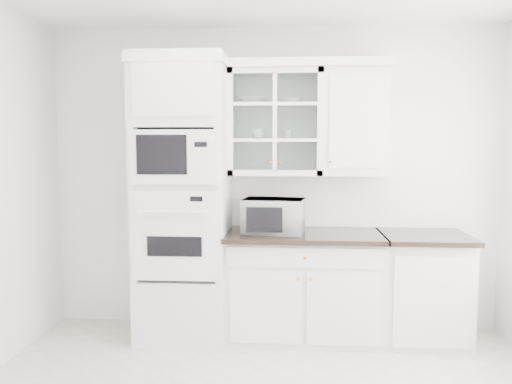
{
  "coord_description": "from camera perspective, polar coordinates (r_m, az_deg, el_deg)",
  "views": [
    {
      "loc": [
        0.18,
        -2.75,
        1.67
      ],
      "look_at": [
        -0.1,
        1.05,
        1.3
      ],
      "focal_mm": 35.0,
      "sensor_mm": 36.0,
      "label": 1
    }
  ],
  "objects": [
    {
      "name": "room_shell",
      "position": [
        3.19,
        0.99,
        7.5
      ],
      "size": [
        4.0,
        3.5,
        2.7
      ],
      "color": "white",
      "rests_on": "ground"
    },
    {
      "name": "oven_column",
      "position": [
        4.3,
        -8.31,
        -0.8
      ],
      "size": [
        0.76,
        0.68,
        2.4
      ],
      "color": "white",
      "rests_on": "ground"
    },
    {
      "name": "base_cabinet_run",
      "position": [
        4.37,
        5.44,
        -10.51
      ],
      "size": [
        1.32,
        0.67,
        0.92
      ],
      "color": "white",
      "rests_on": "ground"
    },
    {
      "name": "extra_base_cabinet",
      "position": [
        4.51,
        18.46,
        -10.28
      ],
      "size": [
        0.72,
        0.67,
        0.92
      ],
      "color": "white",
      "rests_on": "ground"
    },
    {
      "name": "upper_cabinet_glass",
      "position": [
        4.35,
        2.24,
        7.91
      ],
      "size": [
        0.8,
        0.33,
        0.9
      ],
      "color": "white",
      "rests_on": "room_shell"
    },
    {
      "name": "upper_cabinet_solid",
      "position": [
        4.37,
        11.2,
        7.8
      ],
      "size": [
        0.55,
        0.33,
        0.9
      ],
      "primitive_type": "cube",
      "color": "white",
      "rests_on": "room_shell"
    },
    {
      "name": "crown_molding",
      "position": [
        4.37,
        0.84,
        14.29
      ],
      "size": [
        2.14,
        0.38,
        0.07
      ],
      "primitive_type": "cube",
      "color": "white",
      "rests_on": "room_shell"
    },
    {
      "name": "countertop_microwave",
      "position": [
        4.22,
        2.05,
        -2.71
      ],
      "size": [
        0.55,
        0.47,
        0.29
      ],
      "primitive_type": "imported",
      "rotation": [
        0.0,
        0.0,
        3.01
      ],
      "color": "white",
      "rests_on": "base_cabinet_run"
    },
    {
      "name": "bowl_a",
      "position": [
        4.35,
        -0.29,
        10.4
      ],
      "size": [
        0.28,
        0.28,
        0.06
      ],
      "primitive_type": "imported",
      "rotation": [
        0.0,
        0.0,
        -0.27
      ],
      "color": "white",
      "rests_on": "upper_cabinet_glass"
    },
    {
      "name": "bowl_b",
      "position": [
        4.36,
        4.11,
        10.36
      ],
      "size": [
        0.19,
        0.19,
        0.05
      ],
      "primitive_type": "imported",
      "rotation": [
        0.0,
        0.0,
        0.12
      ],
      "color": "white",
      "rests_on": "upper_cabinet_glass"
    },
    {
      "name": "cup_a",
      "position": [
        4.34,
        0.29,
        6.66
      ],
      "size": [
        0.12,
        0.12,
        0.09
      ],
      "primitive_type": "imported",
      "rotation": [
        0.0,
        0.0,
        -0.1
      ],
      "color": "white",
      "rests_on": "upper_cabinet_glass"
    },
    {
      "name": "cup_b",
      "position": [
        4.33,
        3.64,
        6.59
      ],
      "size": [
        0.1,
        0.1,
        0.08
      ],
      "primitive_type": "imported",
      "rotation": [
        0.0,
        0.0,
        -0.19
      ],
      "color": "white",
      "rests_on": "upper_cabinet_glass"
    }
  ]
}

